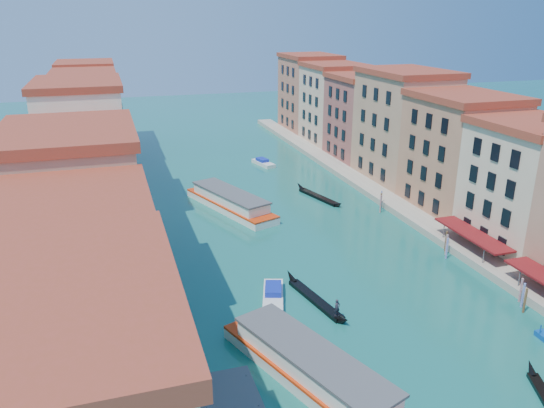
% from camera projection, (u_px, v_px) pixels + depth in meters
% --- Properties ---
extents(left_bank_palazzos, '(12.80, 128.40, 21.00)m').
position_uv_depth(left_bank_palazzos, '(84.00, 164.00, 76.81)').
color(left_bank_palazzos, '#C6AB8A').
rests_on(left_bank_palazzos, ground).
extents(right_bank_palazzos, '(12.80, 128.40, 21.00)m').
position_uv_depth(right_bank_palazzos, '(421.00, 138.00, 92.74)').
color(right_bank_palazzos, '#A04831').
rests_on(right_bank_palazzos, ground).
extents(quay, '(4.00, 140.00, 1.00)m').
position_uv_depth(quay, '(376.00, 193.00, 93.62)').
color(quay, '#A09781').
rests_on(quay, ground).
extents(mooring_poles_right, '(1.44, 54.24, 3.20)m').
position_uv_depth(mooring_poles_right, '(505.00, 285.00, 59.98)').
color(mooring_poles_right, brown).
rests_on(mooring_poles_right, ground).
extents(vaporetto_near, '(11.66, 21.02, 3.08)m').
position_uv_depth(vaporetto_near, '(312.00, 369.00, 45.62)').
color(vaporetto_near, silver).
rests_on(vaporetto_near, ground).
extents(vaporetto_far, '(11.47, 20.92, 3.06)m').
position_uv_depth(vaporetto_far, '(230.00, 201.00, 86.53)').
color(vaporetto_far, white).
rests_on(vaporetto_far, ground).
extents(gondola_fore, '(3.46, 12.67, 2.54)m').
position_uv_depth(gondola_fore, '(315.00, 298.00, 58.85)').
color(gondola_fore, black).
rests_on(gondola_fore, ground).
extents(gondola_far, '(4.43, 12.97, 1.87)m').
position_uv_depth(gondola_far, '(318.00, 196.00, 92.28)').
color(gondola_far, black).
rests_on(gondola_far, ground).
extents(motorboat_mid, '(4.28, 7.36, 1.45)m').
position_uv_depth(motorboat_mid, '(273.00, 295.00, 59.27)').
color(motorboat_mid, white).
rests_on(motorboat_mid, ground).
extents(motorboat_far, '(3.69, 6.89, 1.36)m').
position_uv_depth(motorboat_far, '(263.00, 163.00, 112.51)').
color(motorboat_far, silver).
rests_on(motorboat_far, ground).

